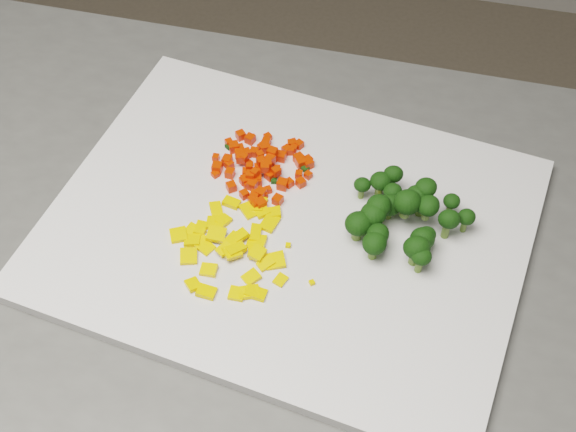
% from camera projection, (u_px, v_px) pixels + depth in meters
% --- Properties ---
extents(cutting_board, '(0.50, 0.42, 0.01)m').
position_uv_depth(cutting_board, '(288.00, 226.00, 0.79)').
color(cutting_board, silver).
rests_on(cutting_board, counter_block).
extents(carrot_pile, '(0.10, 0.10, 0.03)m').
position_uv_depth(carrot_pile, '(262.00, 160.00, 0.81)').
color(carrot_pile, red).
rests_on(carrot_pile, cutting_board).
extents(pepper_pile, '(0.12, 0.12, 0.02)m').
position_uv_depth(pepper_pile, '(233.00, 245.00, 0.75)').
color(pepper_pile, yellow).
rests_on(pepper_pile, cutting_board).
extents(broccoli_pile, '(0.12, 0.12, 0.06)m').
position_uv_depth(broccoli_pile, '(406.00, 209.00, 0.75)').
color(broccoli_pile, black).
rests_on(broccoli_pile, cutting_board).
extents(carrot_cube_0, '(0.01, 0.01, 0.01)m').
position_uv_depth(carrot_cube_0, '(250.00, 175.00, 0.81)').
color(carrot_cube_0, red).
rests_on(carrot_cube_0, carrot_pile).
extents(carrot_cube_1, '(0.01, 0.01, 0.01)m').
position_uv_depth(carrot_cube_1, '(309.00, 162.00, 0.83)').
color(carrot_cube_1, red).
rests_on(carrot_cube_1, carrot_pile).
extents(carrot_cube_2, '(0.01, 0.01, 0.01)m').
position_uv_depth(carrot_cube_2, '(244.00, 194.00, 0.80)').
color(carrot_cube_2, red).
rests_on(carrot_cube_2, carrot_pile).
extents(carrot_cube_3, '(0.01, 0.01, 0.01)m').
position_uv_depth(carrot_cube_3, '(265.00, 148.00, 0.84)').
color(carrot_cube_3, red).
rests_on(carrot_cube_3, carrot_pile).
extents(carrot_cube_4, '(0.01, 0.01, 0.01)m').
position_uv_depth(carrot_cube_4, '(257.00, 181.00, 0.81)').
color(carrot_cube_4, red).
rests_on(carrot_cube_4, carrot_pile).
extents(carrot_cube_5, '(0.01, 0.01, 0.01)m').
position_uv_depth(carrot_cube_5, '(278.00, 200.00, 0.79)').
color(carrot_cube_5, red).
rests_on(carrot_cube_5, carrot_pile).
extents(carrot_cube_6, '(0.01, 0.01, 0.01)m').
position_uv_depth(carrot_cube_6, '(270.00, 159.00, 0.82)').
color(carrot_cube_6, red).
rests_on(carrot_cube_6, carrot_pile).
extents(carrot_cube_7, '(0.01, 0.01, 0.01)m').
position_uv_depth(carrot_cube_7, '(276.00, 171.00, 0.81)').
color(carrot_cube_7, red).
rests_on(carrot_cube_7, carrot_pile).
extents(carrot_cube_8, '(0.01, 0.01, 0.01)m').
position_uv_depth(carrot_cube_8, '(252.00, 185.00, 0.81)').
color(carrot_cube_8, red).
rests_on(carrot_cube_8, carrot_pile).
extents(carrot_cube_9, '(0.01, 0.01, 0.01)m').
position_uv_depth(carrot_cube_9, '(249.00, 164.00, 0.82)').
color(carrot_cube_9, red).
rests_on(carrot_cube_9, carrot_pile).
extents(carrot_cube_10, '(0.01, 0.01, 0.01)m').
position_uv_depth(carrot_cube_10, '(261.00, 193.00, 0.80)').
color(carrot_cube_10, red).
rests_on(carrot_cube_10, carrot_pile).
extents(carrot_cube_11, '(0.01, 0.01, 0.01)m').
position_uv_depth(carrot_cube_11, '(247.00, 173.00, 0.82)').
color(carrot_cube_11, red).
rests_on(carrot_cube_11, carrot_pile).
extents(carrot_cube_12, '(0.01, 0.01, 0.01)m').
position_uv_depth(carrot_cube_12, '(246.00, 180.00, 0.81)').
color(carrot_cube_12, red).
rests_on(carrot_cube_12, carrot_pile).
extents(carrot_cube_13, '(0.01, 0.01, 0.01)m').
position_uv_depth(carrot_cube_13, '(272.00, 160.00, 0.83)').
color(carrot_cube_13, red).
rests_on(carrot_cube_13, carrot_pile).
extents(carrot_cube_14, '(0.01, 0.01, 0.01)m').
position_uv_depth(carrot_cube_14, '(282.00, 184.00, 0.81)').
color(carrot_cube_14, red).
rests_on(carrot_cube_14, carrot_pile).
extents(carrot_cube_15, '(0.01, 0.01, 0.01)m').
position_uv_depth(carrot_cube_15, '(293.00, 142.00, 0.84)').
color(carrot_cube_15, red).
rests_on(carrot_cube_15, carrot_pile).
extents(carrot_cube_16, '(0.01, 0.01, 0.01)m').
position_uv_depth(carrot_cube_16, '(231.00, 187.00, 0.80)').
color(carrot_cube_16, red).
rests_on(carrot_cube_16, carrot_pile).
extents(carrot_cube_17, '(0.01, 0.01, 0.01)m').
position_uv_depth(carrot_cube_17, '(239.00, 154.00, 0.83)').
color(carrot_cube_17, red).
rests_on(carrot_cube_17, carrot_pile).
extents(carrot_cube_18, '(0.01, 0.01, 0.01)m').
position_uv_depth(carrot_cube_18, '(264.00, 194.00, 0.80)').
color(carrot_cube_18, red).
rests_on(carrot_cube_18, carrot_pile).
extents(carrot_cube_19, '(0.01, 0.01, 0.01)m').
position_uv_depth(carrot_cube_19, '(228.00, 159.00, 0.83)').
color(carrot_cube_19, red).
rests_on(carrot_cube_19, carrot_pile).
extents(carrot_cube_20, '(0.01, 0.01, 0.01)m').
position_uv_depth(carrot_cube_20, '(251.00, 138.00, 0.85)').
color(carrot_cube_20, red).
rests_on(carrot_cube_20, carrot_pile).
extents(carrot_cube_21, '(0.01, 0.01, 0.01)m').
position_uv_depth(carrot_cube_21, '(268.00, 190.00, 0.80)').
color(carrot_cube_21, red).
rests_on(carrot_cube_21, carrot_pile).
extents(carrot_cube_22, '(0.01, 0.01, 0.01)m').
position_uv_depth(carrot_cube_22, '(258.00, 167.00, 0.82)').
color(carrot_cube_22, red).
rests_on(carrot_cube_22, carrot_pile).
extents(carrot_cube_23, '(0.01, 0.01, 0.01)m').
position_uv_depth(carrot_cube_23, '(265.00, 167.00, 0.81)').
color(carrot_cube_23, red).
rests_on(carrot_cube_23, carrot_pile).
extents(carrot_cube_24, '(0.01, 0.01, 0.01)m').
position_uv_depth(carrot_cube_24, '(227.00, 161.00, 0.83)').
color(carrot_cube_24, red).
rests_on(carrot_cube_24, carrot_pile).
extents(carrot_cube_25, '(0.01, 0.01, 0.01)m').
position_uv_depth(carrot_cube_25, '(266.00, 142.00, 0.84)').
color(carrot_cube_25, red).
rests_on(carrot_cube_25, carrot_pile).
extents(carrot_cube_26, '(0.01, 0.01, 0.01)m').
position_uv_depth(carrot_cube_26, '(287.00, 150.00, 0.84)').
color(carrot_cube_26, red).
rests_on(carrot_cube_26, carrot_pile).
extents(carrot_cube_27, '(0.01, 0.01, 0.01)m').
position_uv_depth(carrot_cube_27, '(289.00, 183.00, 0.81)').
color(carrot_cube_27, red).
rests_on(carrot_cube_27, carrot_pile).
extents(carrot_cube_28, '(0.01, 0.01, 0.01)m').
position_uv_depth(carrot_cube_28, '(308.00, 164.00, 0.82)').
color(carrot_cube_28, red).
rests_on(carrot_cube_28, carrot_pile).
extents(carrot_cube_29, '(0.01, 0.01, 0.01)m').
position_uv_depth(carrot_cube_29, '(254.00, 152.00, 0.83)').
color(carrot_cube_29, red).
rests_on(carrot_cube_29, carrot_pile).
extents(carrot_cube_30, '(0.01, 0.01, 0.01)m').
position_uv_depth(carrot_cube_30, '(253.00, 200.00, 0.79)').
color(carrot_cube_30, red).
rests_on(carrot_cube_30, carrot_pile).
extents(carrot_cube_31, '(0.01, 0.01, 0.01)m').
position_uv_depth(carrot_cube_31, '(253.00, 180.00, 0.81)').
color(carrot_cube_31, red).
rests_on(carrot_cube_31, carrot_pile).
extents(carrot_cube_32, '(0.01, 0.01, 0.01)m').
position_uv_depth(carrot_cube_32, '(299.00, 144.00, 0.84)').
color(carrot_cube_32, red).
rests_on(carrot_cube_32, carrot_pile).
extents(carrot_cube_33, '(0.01, 0.01, 0.01)m').
position_uv_depth(carrot_cube_33, '(241.00, 135.00, 0.85)').
color(carrot_cube_33, red).
rests_on(carrot_cube_33, carrot_pile).
extents(carrot_cube_34, '(0.01, 0.01, 0.01)m').
position_uv_depth(carrot_cube_34, '(267.00, 164.00, 0.81)').
color(carrot_cube_34, red).
rests_on(carrot_cube_34, carrot_pile).
extents(carrot_cube_35, '(0.01, 0.01, 0.01)m').
position_uv_depth(carrot_cube_35, '(244.00, 157.00, 0.82)').
color(carrot_cube_35, red).
rests_on(carrot_cube_35, carrot_pile).
extents(carrot_cube_36, '(0.01, 0.01, 0.01)m').
position_uv_depth(carrot_cube_36, '(246.00, 153.00, 0.83)').
color(carrot_cube_36, red).
rests_on(carrot_cube_36, carrot_pile).
extents(carrot_cube_37, '(0.01, 0.01, 0.01)m').
position_uv_depth(carrot_cube_37, '(217.00, 167.00, 0.82)').
color(carrot_cube_37, red).
rests_on(carrot_cube_37, carrot_pile).
extents(carrot_cube_38, '(0.01, 0.01, 0.01)m').
position_uv_depth(carrot_cube_38, '(243.00, 181.00, 0.81)').
color(carrot_cube_38, red).
rests_on(carrot_cube_38, carrot_pile).
extents(carrot_cube_39, '(0.01, 0.01, 0.01)m').
position_uv_depth(carrot_cube_39, '(281.00, 157.00, 0.83)').
color(carrot_cube_39, red).
rests_on(carrot_cube_39, carrot_pile).
extents(carrot_cube_40, '(0.01, 0.01, 0.01)m').
position_uv_depth(carrot_cube_40, '(291.00, 144.00, 0.84)').
color(carrot_cube_40, red).
rests_on(carrot_cube_40, carrot_pile).
extents(carrot_cube_41, '(0.01, 0.01, 0.01)m').
position_uv_depth(carrot_cube_41, '(270.00, 175.00, 0.81)').
color(carrot_cube_41, red).
rests_on(carrot_cube_41, carrot_pile).
extents(carrot_cube_42, '(0.01, 0.01, 0.01)m').
position_uv_depth(carrot_cube_42, '(234.00, 147.00, 0.84)').
color(carrot_cube_42, red).
rests_on(carrot_cube_42, carrot_pile).
extents(carrot_cube_43, '(0.01, 0.01, 0.01)m').
position_uv_depth(carrot_cube_43, '(299.00, 174.00, 0.82)').
color(carrot_cube_43, red).
rests_on(carrot_cube_43, carrot_pile).
extents(carrot_cube_44, '(0.01, 0.01, 0.01)m').
position_uv_depth(carrot_cube_44, '(229.00, 165.00, 0.82)').
color(carrot_cube_44, red).
rests_on(carrot_cube_44, carrot_pile).
extents(carrot_cube_45, '(0.01, 0.01, 0.01)m').
position_uv_depth(carrot_cube_45, '(257.00, 173.00, 0.82)').
color(carrot_cube_45, red).
rests_on(carrot_cube_45, carrot_pile).
extents(carrot_cube_46, '(0.01, 0.01, 0.01)m').
position_uv_depth(carrot_cube_46, '(256.00, 203.00, 0.79)').
color(carrot_cube_46, red).
rests_on(carrot_cube_46, carrot_pile).
extents(carrot_cube_47, '(0.01, 0.01, 0.01)m').
position_uv_depth(carrot_cube_47, '(259.00, 193.00, 0.80)').
color(carrot_cube_47, red).
rests_on(carrot_cube_47, carrot_pile).
extents(carrot_cube_48, '(0.01, 0.01, 0.01)m').
position_uv_depth(carrot_cube_48, '(260.00, 155.00, 0.82)').
color(carrot_cube_48, red).
rests_on(carrot_cube_48, carrot_pile).
extents(carrot_cube_49, '(0.01, 0.01, 0.01)m').
position_uv_depth(carrot_cube_49, '(268.00, 137.00, 0.85)').
color(carrot_cube_49, red).
rests_on(carrot_cube_49, carrot_pile).
extents(carrot_cube_50, '(0.01, 0.01, 0.01)m').
position_uv_depth(carrot_cube_50, '(294.00, 148.00, 0.84)').
color(carrot_cube_50, red).
rests_on(carrot_cube_50, carrot_pile).
extents(carrot_cube_51, '(0.01, 0.01, 0.01)m').
position_uv_depth(carrot_cube_51, '(278.00, 171.00, 0.82)').
color(carrot_cube_51, red).
rests_on(carrot_cube_51, carrot_pile).
extents(carrot_cube_52, '(0.01, 0.01, 0.01)m').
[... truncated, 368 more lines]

